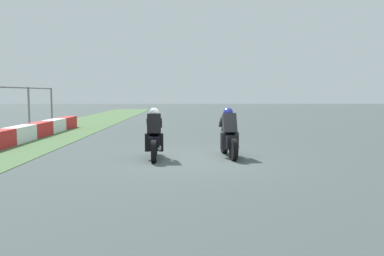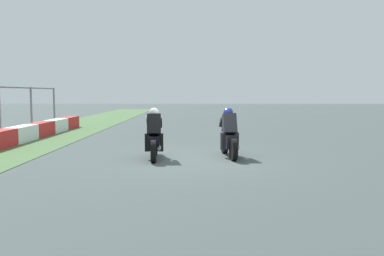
% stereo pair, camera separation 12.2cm
% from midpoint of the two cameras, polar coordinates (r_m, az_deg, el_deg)
% --- Properties ---
extents(ground_plane, '(120.00, 120.00, 0.00)m').
position_cam_midpoint_polar(ground_plane, '(11.81, -0.05, -4.44)').
color(ground_plane, '#404A4A').
extents(rider_lane_a, '(2.04, 0.57, 1.51)m').
position_cam_midpoint_polar(rider_lane_a, '(12.13, 5.02, -1.23)').
color(rider_lane_a, black).
rests_on(rider_lane_a, ground_plane).
extents(rider_lane_b, '(2.04, 0.55, 1.51)m').
position_cam_midpoint_polar(rider_lane_b, '(11.80, -5.74, -1.41)').
color(rider_lane_b, black).
rests_on(rider_lane_b, ground_plane).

